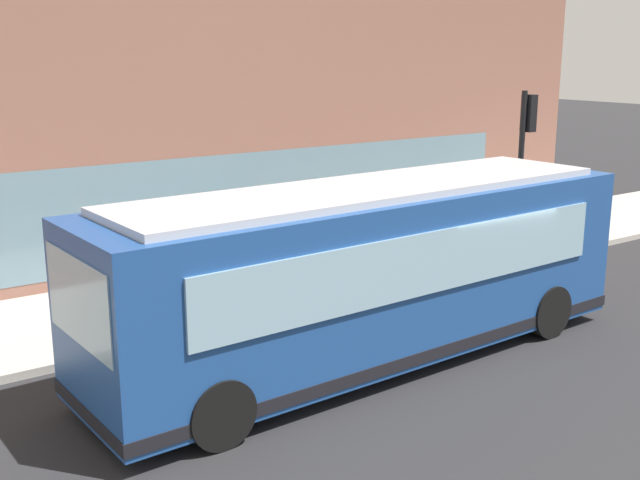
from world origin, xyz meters
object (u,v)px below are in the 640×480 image
Objects in this scene: pedestrian_walking_along_curb at (171,266)px; newspaper_vending_box at (332,244)px; traffic_light_near_corner at (525,142)px; fire_hydrant at (409,241)px; city_bus_nearside at (369,274)px; pedestrian_by_light_pole at (378,231)px; pedestrian_near_hydrant at (461,207)px.

pedestrian_walking_along_curb is 1.80× the size of newspaper_vending_box.
traffic_light_near_corner is 9.31m from pedestrian_walking_along_curb.
fire_hydrant is at bearing -104.15° from newspaper_vending_box.
city_bus_nearside is 2.45× the size of traffic_light_near_corner.
pedestrian_by_light_pole is 3.96m from pedestrian_near_hydrant.
traffic_light_near_corner is 4.37m from pedestrian_by_light_pole.
pedestrian_near_hydrant is at bearing -55.13° from city_bus_nearside.
traffic_light_near_corner is at bearing 179.82° from pedestrian_near_hydrant.
city_bus_nearside is at bearing 150.26° from newspaper_vending_box.
city_bus_nearside is 13.67× the size of fire_hydrant.
traffic_light_near_corner reaches higher than city_bus_nearside.
pedestrian_near_hydrant reaches higher than newspaper_vending_box.
pedestrian_near_hydrant is at bearing -91.11° from newspaper_vending_box.
pedestrian_walking_along_curb is (1.00, 9.05, -1.94)m from traffic_light_near_corner.
traffic_light_near_corner is 4.58× the size of newspaper_vending_box.
fire_hydrant is 2.33m from pedestrian_near_hydrant.
city_bus_nearside is 4.37m from pedestrian_walking_along_curb.
city_bus_nearside is 6.47× the size of pedestrian_near_hydrant.
traffic_light_near_corner reaches higher than pedestrian_by_light_pole.
pedestrian_near_hydrant is (2.08, -0.01, -1.98)m from traffic_light_near_corner.
newspaper_vending_box is (0.52, 2.04, 0.09)m from fire_hydrant.
pedestrian_by_light_pole is at bearing 106.02° from pedestrian_near_hydrant.
city_bus_nearside is 6.24× the size of pedestrian_walking_along_curb.
traffic_light_near_corner is at bearing -67.81° from city_bus_nearside.
newspaper_vending_box is (0.08, 4.28, -0.44)m from pedestrian_near_hydrant.
pedestrian_by_light_pole is at bearing 112.77° from fire_hydrant.
city_bus_nearside is at bearing 139.21° from pedestrian_by_light_pole.
traffic_light_near_corner reaches higher than fire_hydrant.
city_bus_nearside is at bearing 132.73° from fire_hydrant.
city_bus_nearside reaches higher than fire_hydrant.
fire_hydrant is (1.65, 2.23, -2.51)m from traffic_light_near_corner.
fire_hydrant is 6.87m from pedestrian_walking_along_curb.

